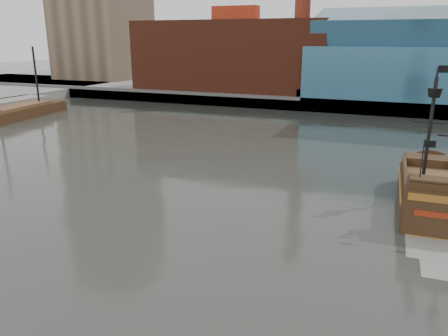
% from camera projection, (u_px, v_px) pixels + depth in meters
% --- Properties ---
extents(ground, '(400.00, 400.00, 0.00)m').
position_uv_depth(ground, '(158.00, 268.00, 26.68)').
color(ground, '#2A2D28').
rests_on(ground, ground).
extents(promenade_far, '(220.00, 60.00, 2.00)m').
position_uv_depth(promenade_far, '(346.00, 90.00, 108.14)').
color(promenade_far, slate).
rests_on(promenade_far, ground).
extents(seawall, '(220.00, 1.00, 2.60)m').
position_uv_depth(seawall, '(327.00, 105.00, 81.84)').
color(seawall, '#4C4C49').
rests_on(seawall, ground).
extents(pirate_ship, '(5.55, 16.48, 12.25)m').
position_uv_depth(pirate_ship, '(434.00, 195.00, 35.77)').
color(pirate_ship, black).
rests_on(pirate_ship, ground).
extents(docked_vessel, '(6.67, 20.43, 13.64)m').
position_uv_depth(docked_vessel, '(21.00, 113.00, 76.34)').
color(docked_vessel, black).
rests_on(docked_vessel, ground).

